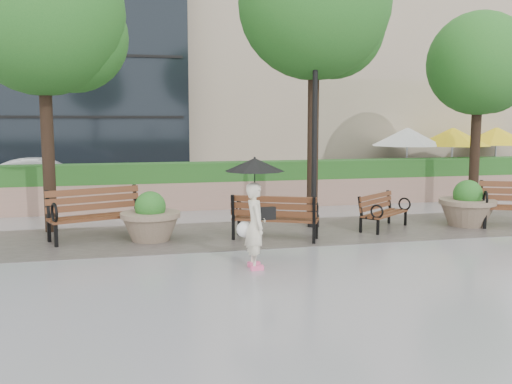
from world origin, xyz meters
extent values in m
plane|color=gray|center=(0.00, 0.00, 0.00)|extent=(100.00, 100.00, 0.00)
cube|color=#383330|center=(0.00, 3.00, 0.01)|extent=(28.00, 3.20, 0.01)
cube|color=#997062|center=(0.00, 7.00, 0.40)|extent=(24.00, 0.80, 0.80)
cube|color=#25531B|center=(0.00, 7.00, 1.08)|extent=(24.00, 0.75, 0.55)
cube|color=tan|center=(9.50, 10.00, 2.00)|extent=(10.00, 0.60, 4.00)
cube|color=#25531B|center=(9.00, 7.80, 0.45)|extent=(8.00, 0.50, 0.90)
cube|color=black|center=(0.00, 11.00, 0.00)|extent=(40.00, 7.00, 0.00)
cube|color=#572E19|center=(-2.59, 3.11, 0.50)|extent=(2.14, 1.28, 0.06)
cube|color=#572E19|center=(-2.70, 3.41, 0.86)|extent=(1.98, 0.84, 0.48)
cube|color=black|center=(-2.60, 3.14, 0.26)|extent=(2.18, 1.39, 0.52)
torus|color=black|center=(-3.43, 2.59, 0.71)|extent=(0.20, 0.42, 0.42)
torus|color=black|center=(-1.61, 3.25, 0.71)|extent=(0.20, 0.42, 0.42)
cube|color=#572E19|center=(1.13, 2.29, 0.45)|extent=(1.90, 1.29, 0.05)
cube|color=#572E19|center=(1.01, 2.03, 0.77)|extent=(1.72, 0.91, 0.43)
cube|color=black|center=(1.12, 2.26, 0.24)|extent=(1.94, 1.39, 0.47)
torus|color=black|center=(2.00, 2.08, 0.63)|extent=(0.21, 0.36, 0.38)
torus|color=black|center=(0.43, 2.83, 0.63)|extent=(0.21, 0.36, 0.38)
cube|color=#572E19|center=(3.95, 2.79, 0.38)|extent=(1.52, 1.33, 0.04)
cube|color=#572E19|center=(3.80, 2.98, 0.65)|extent=(1.29, 1.05, 0.37)
cube|color=black|center=(3.94, 2.81, 0.20)|extent=(1.57, 1.40, 0.40)
torus|color=black|center=(3.47, 2.21, 0.54)|extent=(0.23, 0.28, 0.32)
torus|color=black|center=(4.63, 3.12, 0.54)|extent=(0.23, 0.28, 0.32)
torus|color=black|center=(6.30, 2.31, 0.71)|extent=(0.23, 0.41, 0.42)
cylinder|color=#7F6B56|center=(-1.51, 2.77, 0.57)|extent=(1.28, 1.28, 0.10)
sphere|color=#164E18|center=(-1.51, 2.77, 0.74)|extent=(0.66, 0.66, 0.66)
cylinder|color=#7F6B56|center=(6.11, 2.74, 0.60)|extent=(1.35, 1.35, 0.11)
sphere|color=#164E18|center=(6.11, 2.74, 0.78)|extent=(0.70, 0.70, 0.70)
cylinder|color=black|center=(2.41, 3.46, 2.15)|extent=(0.12, 0.12, 4.30)
cylinder|color=black|center=(2.41, 3.46, 0.15)|extent=(0.28, 0.28, 0.30)
sphere|color=black|center=(2.41, 3.46, 4.35)|extent=(0.24, 0.24, 0.24)
cylinder|color=black|center=(-3.70, 4.31, 2.30)|extent=(0.28, 0.28, 4.61)
sphere|color=#164E18|center=(-3.70, 4.31, 4.93)|extent=(3.65, 3.65, 3.65)
sphere|color=#164E18|center=(-3.10, 4.61, 4.47)|extent=(2.56, 2.56, 2.56)
cylinder|color=black|center=(2.62, 4.19, 2.53)|extent=(0.28, 0.28, 5.05)
sphere|color=#164E18|center=(2.62, 4.19, 5.42)|extent=(3.74, 3.74, 3.74)
sphere|color=#164E18|center=(3.22, 4.49, 4.91)|extent=(2.62, 2.62, 2.62)
cylinder|color=black|center=(7.81, 5.04, 1.94)|extent=(0.28, 0.28, 3.88)
sphere|color=#164E18|center=(7.81, 5.04, 4.16)|extent=(2.90, 2.90, 2.90)
sphere|color=#164E18|center=(8.41, 5.34, 3.77)|extent=(2.03, 2.03, 2.03)
cylinder|color=black|center=(7.47, 8.41, 0.05)|extent=(0.40, 0.40, 0.10)
cylinder|color=#99999E|center=(7.47, 8.41, 1.10)|extent=(0.06, 0.06, 2.20)
cone|color=white|center=(7.47, 8.41, 2.00)|extent=(2.50, 2.50, 0.60)
cylinder|color=black|center=(8.97, 8.04, 0.05)|extent=(0.40, 0.40, 0.10)
cylinder|color=#99999E|center=(8.97, 8.04, 1.10)|extent=(0.06, 0.06, 2.20)
cone|color=gold|center=(8.97, 8.04, 2.00)|extent=(2.50, 2.50, 0.60)
cylinder|color=black|center=(11.06, 8.57, 0.05)|extent=(0.40, 0.40, 0.10)
cylinder|color=#99999E|center=(11.06, 8.57, 1.10)|extent=(0.06, 0.06, 2.20)
cone|color=gold|center=(11.06, 8.57, 2.00)|extent=(2.50, 2.50, 0.60)
imported|color=silver|center=(-4.61, 10.46, 0.66)|extent=(4.04, 1.58, 1.31)
imported|color=#EEE4C8|center=(0.16, 0.04, 0.81)|extent=(0.41, 0.59, 1.61)
cube|color=#F2598C|center=(0.16, 0.16, 0.04)|extent=(0.10, 0.22, 0.08)
cube|color=#F2598C|center=(0.16, -0.10, 0.04)|extent=(0.10, 0.22, 0.08)
cube|color=black|center=(0.38, 0.08, 0.96)|extent=(0.10, 0.30, 0.22)
sphere|color=white|center=(0.01, 0.26, 0.65)|extent=(0.28, 0.28, 0.28)
cylinder|color=black|center=(0.16, 0.09, 1.41)|extent=(0.02, 0.02, 0.86)
cone|color=black|center=(0.16, 0.09, 1.81)|extent=(1.05, 1.05, 0.22)
camera|label=1|loc=(-2.06, -9.44, 2.59)|focal=40.00mm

